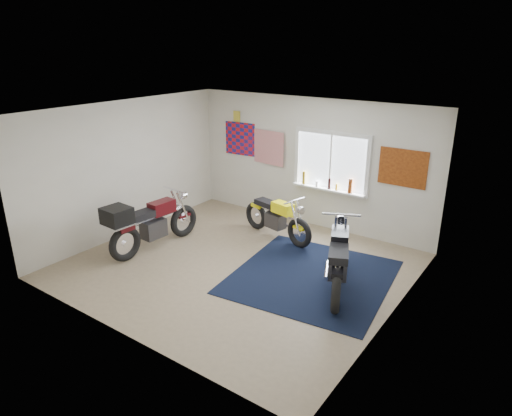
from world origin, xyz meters
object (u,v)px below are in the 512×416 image
Objects in this scene: maroon_tourer at (148,223)px; navy_rug at (312,277)px; yellow_triumph at (277,218)px; black_chrome_bike at (338,261)px.

navy_rug is at bearing -71.01° from maroon_tourer.
yellow_triumph is 2.19m from black_chrome_bike.
maroon_tourer is (-3.03, -0.85, 0.54)m from navy_rug.
maroon_tourer reaches higher than yellow_triumph.
black_chrome_bike is at bearing -7.46° from navy_rug.
black_chrome_bike is at bearing -74.08° from maroon_tourer.
maroon_tourer is at bearing 78.76° from black_chrome_bike.
yellow_triumph is 2.52m from maroon_tourer.
yellow_triumph is 0.92× the size of black_chrome_bike.
yellow_triumph reaches higher than navy_rug.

